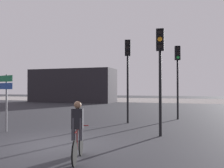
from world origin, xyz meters
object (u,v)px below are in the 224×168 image
traffic_light_far_right (178,68)px  traffic_light_near_right (160,61)px  traffic_light_center (128,65)px  distant_building (72,86)px  direction_sign_post (6,92)px  cyclist (78,131)px

traffic_light_far_right → traffic_light_near_right: bearing=69.1°
traffic_light_near_right → traffic_light_center: size_ratio=0.94×
distant_building → direction_sign_post: (8.69, -22.96, -0.56)m
traffic_light_center → traffic_light_far_right: bearing=-146.9°
distant_building → traffic_light_near_right: (15.45, -21.74, 0.72)m
direction_sign_post → cyclist: (5.12, -3.07, -0.97)m
traffic_light_center → cyclist: size_ratio=2.87×
distant_building → cyclist: 29.50m
traffic_light_center → cyclist: (0.63, -7.60, -2.45)m
distant_building → traffic_light_near_right: distant_building is taller
traffic_light_near_right → traffic_light_center: (-2.27, 3.32, 0.19)m
traffic_light_center → distant_building: bearing=-67.8°
traffic_light_near_right → traffic_light_center: bearing=-61.0°
traffic_light_far_right → direction_sign_post: 10.21m
traffic_light_near_right → traffic_light_far_right: traffic_light_far_right is taller
distant_building → cyclist: size_ratio=7.47×
traffic_light_far_right → cyclist: bearing=61.3°
traffic_light_far_right → cyclist: (-1.94, -10.30, -2.42)m
traffic_light_near_right → traffic_light_far_right: size_ratio=0.95×
traffic_light_near_right → cyclist: traffic_light_near_right is taller
traffic_light_near_right → cyclist: bearing=63.6°
direction_sign_post → cyclist: size_ratio=1.58×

